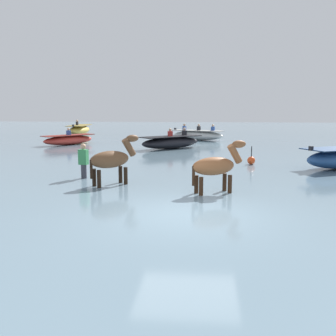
% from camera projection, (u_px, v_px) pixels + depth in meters
% --- Properties ---
extents(ground_plane, '(120.00, 120.00, 0.00)m').
position_uv_depth(ground_plane, '(188.00, 228.00, 9.69)').
color(ground_plane, '#756B56').
extents(water_surface, '(90.00, 90.00, 0.38)m').
position_uv_depth(water_surface, '(196.00, 163.00, 19.50)').
color(water_surface, slate).
rests_on(water_surface, ground).
extents(horse_lead_chestnut, '(1.72, 1.07, 1.93)m').
position_uv_depth(horse_lead_chestnut, '(216.00, 168.00, 11.79)').
color(horse_lead_chestnut, brown).
rests_on(horse_lead_chestnut, ground).
extents(horse_trailing_bay, '(1.57, 1.48, 2.00)m').
position_uv_depth(horse_trailing_bay, '(112.00, 161.00, 12.98)').
color(horse_trailing_bay, brown).
rests_on(horse_trailing_bay, ground).
extents(boat_mid_channel, '(1.68, 4.22, 1.34)m').
position_uv_depth(boat_mid_channel, '(80.00, 130.00, 36.11)').
color(boat_mid_channel, gold).
rests_on(boat_mid_channel, water_surface).
extents(boat_distant_west, '(4.20, 2.64, 1.22)m').
position_uv_depth(boat_distant_west, '(198.00, 135.00, 30.33)').
color(boat_distant_west, silver).
rests_on(boat_distant_west, water_surface).
extents(boat_near_starboard, '(3.94, 3.70, 1.24)m').
position_uv_depth(boat_near_starboard, '(171.00, 142.00, 24.26)').
color(boat_near_starboard, black).
rests_on(boat_near_starboard, water_surface).
extents(boat_mid_outer, '(3.14, 3.61, 1.13)m').
position_uv_depth(boat_mid_outer, '(68.00, 140.00, 26.65)').
color(boat_mid_outer, '#BC382D').
rests_on(boat_mid_outer, water_surface).
extents(person_wading_mid, '(0.36, 0.27, 1.63)m').
position_uv_depth(person_wading_mid, '(84.00, 165.00, 14.24)').
color(person_wading_mid, '#383842').
rests_on(person_wading_mid, ground).
extents(channel_buoy, '(0.35, 0.35, 0.81)m').
position_uv_depth(channel_buoy, '(251.00, 160.00, 17.69)').
color(channel_buoy, '#E54C1E').
rests_on(channel_buoy, water_surface).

